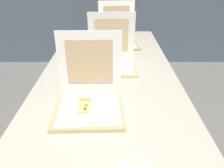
% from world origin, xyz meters
% --- Properties ---
extents(table, '(0.98, 2.42, 0.72)m').
position_xyz_m(table, '(0.00, 0.67, 0.68)').
color(table, '#BCB29E').
rests_on(table, ground).
extents(pizza_box_front, '(0.38, 0.39, 0.39)m').
position_xyz_m(pizza_box_front, '(-0.10, 0.34, 0.78)').
color(pizza_box_front, tan).
rests_on(pizza_box_front, table).
extents(pizza_box_middle, '(0.37, 0.37, 0.39)m').
position_xyz_m(pizza_box_middle, '(0.02, 0.89, 0.78)').
color(pizza_box_middle, tan).
rests_on(pizza_box_middle, table).
extents(pizza_box_back, '(0.41, 0.44, 0.39)m').
position_xyz_m(pizza_box_back, '(0.09, 1.42, 0.78)').
color(pizza_box_back, tan).
rests_on(pizza_box_back, table).
extents(cup_white_mid, '(0.06, 0.06, 0.06)m').
position_xyz_m(cup_white_mid, '(-0.27, 0.71, 0.75)').
color(cup_white_mid, white).
rests_on(cup_white_mid, table).
extents(cup_white_far, '(0.06, 0.06, 0.06)m').
position_xyz_m(cup_white_far, '(-0.24, 1.02, 0.75)').
color(cup_white_far, white).
rests_on(cup_white_far, table).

